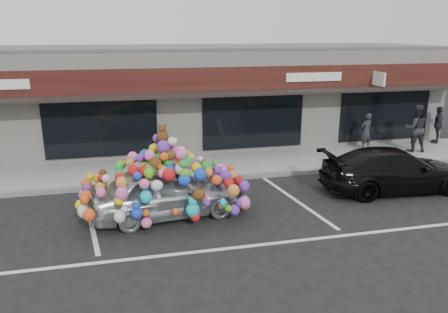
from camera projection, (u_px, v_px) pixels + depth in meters
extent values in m
plane|color=black|center=(206.00, 211.00, 12.44)|extent=(90.00, 90.00, 0.00)
cube|color=silver|center=(171.00, 96.00, 19.82)|extent=(24.00, 6.00, 4.20)
cube|color=#59595B|center=(169.00, 47.00, 19.22)|extent=(24.00, 6.00, 0.12)
cube|color=black|center=(179.00, 80.00, 16.64)|extent=(24.00, 0.18, 0.90)
cube|color=black|center=(181.00, 95.00, 16.29)|extent=(24.00, 1.20, 0.10)
cube|color=white|center=(378.00, 79.00, 18.00)|extent=(0.08, 0.95, 0.55)
cube|color=white|center=(314.00, 77.00, 17.72)|extent=(2.40, 0.04, 0.35)
cube|color=black|center=(101.00, 127.00, 16.51)|extent=(4.20, 0.12, 2.30)
cube|color=black|center=(253.00, 120.00, 17.81)|extent=(4.20, 0.12, 2.30)
cube|color=black|center=(384.00, 114.00, 19.11)|extent=(4.20, 0.12, 2.30)
cube|color=gray|center=(186.00, 168.00, 16.16)|extent=(26.00, 3.00, 0.15)
cube|color=slate|center=(193.00, 181.00, 14.76)|extent=(26.00, 0.18, 0.16)
cube|color=silver|center=(90.00, 219.00, 11.93)|extent=(0.73, 4.37, 0.01)
cube|color=silver|center=(296.00, 200.00, 13.23)|extent=(0.73, 4.37, 0.01)
cube|color=silver|center=(304.00, 240.00, 10.72)|extent=(14.00, 0.12, 0.01)
imported|color=#9EA4A8|center=(166.00, 192.00, 11.96)|extent=(2.16, 4.29, 1.40)
ellipsoid|color=red|center=(164.00, 149.00, 11.62)|extent=(1.45, 1.87, 1.05)
sphere|color=yellow|center=(218.00, 179.00, 12.04)|extent=(0.34, 0.34, 0.34)
sphere|color=#2986FF|center=(193.00, 208.00, 11.28)|extent=(0.36, 0.36, 0.36)
sphere|color=#24B25B|center=(135.00, 187.00, 12.66)|extent=(0.30, 0.30, 0.30)
sphere|color=#FF68CF|center=(163.00, 131.00, 11.49)|extent=(0.32, 0.32, 0.32)
sphere|color=#FF411B|center=(119.00, 183.00, 11.70)|extent=(0.30, 0.30, 0.30)
imported|color=black|center=(394.00, 170.00, 13.91)|extent=(2.12, 4.79, 1.37)
imported|color=black|center=(366.00, 131.00, 18.19)|extent=(0.65, 0.52, 1.54)
imported|color=black|center=(415.00, 128.00, 17.84)|extent=(1.09, 0.94, 1.94)
imported|color=black|center=(438.00, 125.00, 19.26)|extent=(0.99, 0.91, 1.63)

